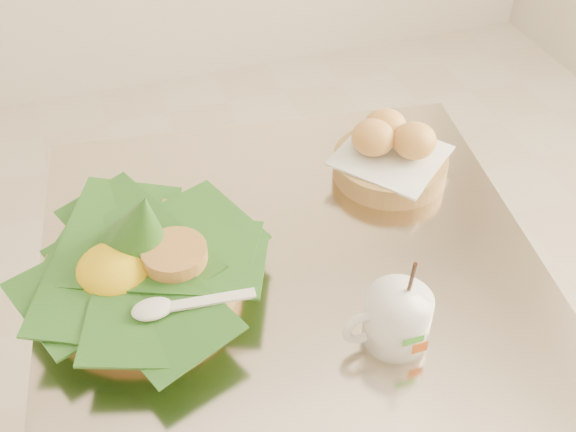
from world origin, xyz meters
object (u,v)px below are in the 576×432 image
object	(u,v)px
cafe_table	(291,357)
rice_basket	(141,262)
bread_basket	(390,154)
coffee_mug	(396,318)

from	to	relation	value
cafe_table	rice_basket	world-z (taller)	rice_basket
cafe_table	rice_basket	bearing A→B (deg)	173.84
bread_basket	coffee_mug	size ratio (longest dim) A/B	1.51
rice_basket	bread_basket	world-z (taller)	rice_basket
coffee_mug	bread_basket	bearing A→B (deg)	66.27
bread_basket	cafe_table	bearing A→B (deg)	-146.77
rice_basket	bread_basket	xyz separation A→B (m)	(0.42, 0.12, -0.01)
rice_basket	coffee_mug	size ratio (longest dim) A/B	2.25
cafe_table	bread_basket	world-z (taller)	bread_basket
bread_basket	coffee_mug	world-z (taller)	coffee_mug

